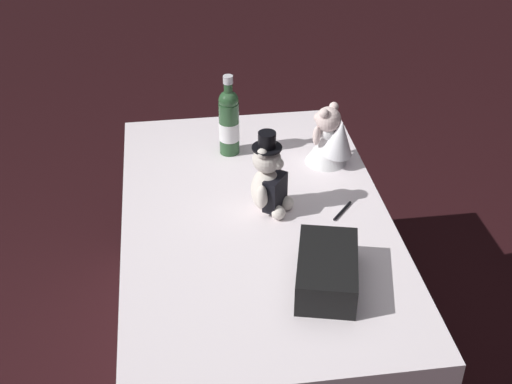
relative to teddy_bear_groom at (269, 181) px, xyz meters
name	(u,v)px	position (x,y,z in m)	size (l,w,h in m)	color
ground_plane	(256,360)	(0.03, -0.05, -0.84)	(12.00, 12.00, 0.00)	black
reception_table	(256,293)	(0.03, -0.05, -0.48)	(1.51, 0.93, 0.72)	white
teddy_bear_groom	(269,181)	(0.00, 0.00, 0.00)	(0.15, 0.15, 0.31)	silver
teddy_bear_bride	(330,138)	(-0.28, 0.28, -0.01)	(0.21, 0.21, 0.24)	white
champagne_bottle	(229,121)	(-0.42, -0.09, 0.02)	(0.08, 0.08, 0.33)	#2A502D
signing_pen	(343,210)	(0.05, 0.26, -0.12)	(0.11, 0.09, 0.01)	black
gift_case_black	(327,270)	(0.41, 0.11, -0.07)	(0.34, 0.25, 0.11)	black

